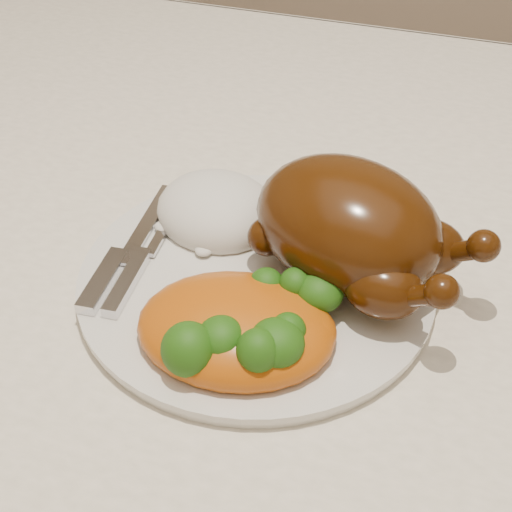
% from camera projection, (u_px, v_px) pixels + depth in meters
% --- Properties ---
extents(dining_table, '(1.60, 0.90, 0.76)m').
position_uv_depth(dining_table, '(348.00, 353.00, 0.66)').
color(dining_table, brown).
rests_on(dining_table, floor).
extents(tablecloth, '(1.73, 1.03, 0.18)m').
position_uv_depth(tablecloth, '(355.00, 296.00, 0.61)').
color(tablecloth, white).
rests_on(tablecloth, dining_table).
extents(dinner_plate, '(0.32, 0.32, 0.01)m').
position_uv_depth(dinner_plate, '(256.00, 281.00, 0.58)').
color(dinner_plate, silver).
rests_on(dinner_plate, tablecloth).
extents(roast_chicken, '(0.21, 0.16, 0.10)m').
position_uv_depth(roast_chicken, '(352.00, 227.00, 0.54)').
color(roast_chicken, '#3E1D06').
rests_on(roast_chicken, dinner_plate).
extents(rice_mound, '(0.14, 0.13, 0.06)m').
position_uv_depth(rice_mound, '(217.00, 211.00, 0.62)').
color(rice_mound, white).
rests_on(rice_mound, dinner_plate).
extents(mac_and_cheese, '(0.16, 0.13, 0.06)m').
position_uv_depth(mac_and_cheese, '(246.00, 328.00, 0.51)').
color(mac_and_cheese, '#BC560C').
rests_on(mac_and_cheese, dinner_plate).
extents(cutlery, '(0.04, 0.17, 0.01)m').
position_uv_depth(cutlery, '(129.00, 262.00, 0.58)').
color(cutlery, silver).
rests_on(cutlery, dinner_plate).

